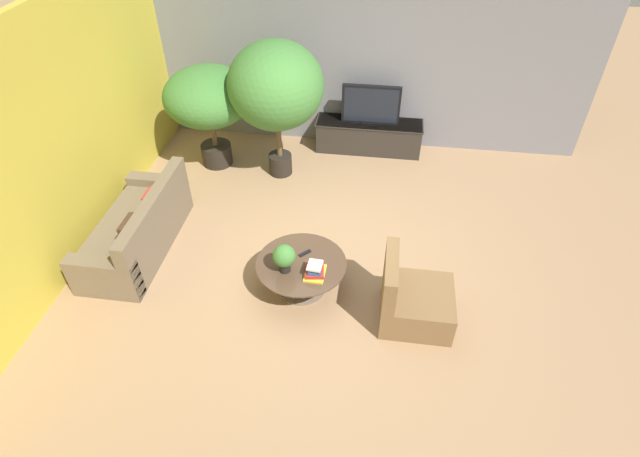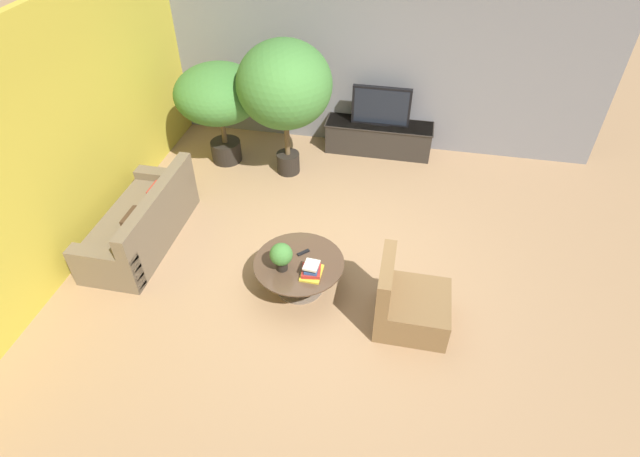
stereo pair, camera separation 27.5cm
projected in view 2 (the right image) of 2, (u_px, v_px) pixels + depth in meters
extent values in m
plane|color=#9E7A56|center=(330.00, 268.00, 6.38)|extent=(24.00, 24.00, 0.00)
cube|color=slate|center=(369.00, 56.00, 7.84)|extent=(7.40, 0.12, 3.00)
cube|color=gold|center=(71.00, 131.00, 6.04)|extent=(0.12, 7.40, 3.00)
cube|color=#2D2823|center=(379.00, 138.00, 8.36)|extent=(1.73, 0.48, 0.52)
cube|color=#2D2823|center=(380.00, 124.00, 8.20)|extent=(1.77, 0.50, 0.02)
cube|color=black|center=(381.00, 106.00, 7.99)|extent=(0.94, 0.08, 0.64)
cube|color=black|center=(381.00, 107.00, 7.96)|extent=(0.87, 0.00, 0.57)
cube|color=black|center=(380.00, 123.00, 8.19)|extent=(0.28, 0.13, 0.02)
cylinder|color=#756656|center=(300.00, 286.00, 6.12)|extent=(0.59, 0.59, 0.02)
cylinder|color=#756656|center=(299.00, 275.00, 5.99)|extent=(0.10, 0.10, 0.40)
cylinder|color=#4C3828|center=(299.00, 263.00, 5.86)|extent=(1.07, 1.07, 0.02)
cube|color=brown|center=(141.00, 227.00, 6.66)|extent=(0.84, 1.91, 0.42)
cube|color=brown|center=(158.00, 206.00, 6.34)|extent=(0.16, 1.91, 0.42)
cube|color=brown|center=(167.00, 187.00, 7.26)|extent=(0.84, 0.20, 0.54)
cube|color=brown|center=(106.00, 269.00, 5.98)|extent=(0.84, 0.20, 0.54)
cube|color=#B23328|center=(159.00, 194.00, 6.66)|extent=(0.17, 0.29, 0.28)
cube|color=#422D1E|center=(135.00, 224.00, 6.15)|extent=(0.16, 0.34, 0.32)
cube|color=brown|center=(412.00, 309.00, 5.59)|extent=(0.80, 0.76, 0.40)
cube|color=brown|center=(386.00, 279.00, 5.36)|extent=(0.14, 0.76, 0.46)
cylinder|color=black|center=(226.00, 151.00, 8.22)|extent=(0.49, 0.49, 0.34)
cylinder|color=brown|center=(224.00, 131.00, 7.97)|extent=(0.08, 0.08, 0.40)
ellipsoid|color=#3D7533|center=(218.00, 93.00, 7.56)|extent=(1.34, 1.34, 0.87)
cylinder|color=black|center=(288.00, 163.00, 7.96)|extent=(0.36, 0.36, 0.33)
cylinder|color=brown|center=(287.00, 139.00, 7.68)|extent=(0.08, 0.08, 0.52)
ellipsoid|color=#3D7533|center=(284.00, 84.00, 7.10)|extent=(1.38, 1.38, 1.26)
cylinder|color=black|center=(282.00, 265.00, 5.73)|extent=(0.13, 0.13, 0.12)
sphere|color=#3D7533|center=(281.00, 254.00, 5.62)|extent=(0.26, 0.26, 0.26)
cube|color=gold|center=(312.00, 273.00, 5.70)|extent=(0.24, 0.31, 0.03)
cube|color=#A32823|center=(311.00, 271.00, 5.68)|extent=(0.24, 0.26, 0.04)
cube|color=#2D4C84|center=(312.00, 268.00, 5.66)|extent=(0.15, 0.21, 0.03)
cube|color=#232326|center=(311.00, 266.00, 5.64)|extent=(0.15, 0.19, 0.03)
cube|color=beige|center=(311.00, 265.00, 5.61)|extent=(0.18, 0.20, 0.03)
cube|color=black|center=(303.00, 252.00, 5.96)|extent=(0.14, 0.14, 0.02)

